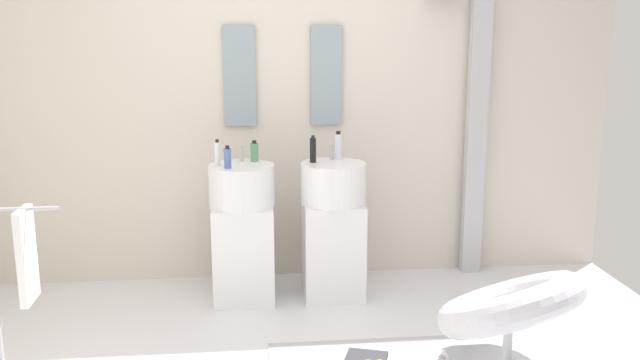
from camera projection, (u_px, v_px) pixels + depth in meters
name	position (u px, v px, depth m)	size (l,w,h in m)	color
rear_partition	(283.00, 99.00, 4.92)	(4.80, 0.10, 2.60)	beige
pedestal_sink_left	(243.00, 231.00, 4.60)	(0.43, 0.43, 1.02)	white
pedestal_sink_right	(333.00, 228.00, 4.66)	(0.43, 0.43, 1.02)	white
vanity_mirror_left	(240.00, 76.00, 4.79)	(0.22, 0.03, 0.69)	#8C9EA8
vanity_mirror_right	(326.00, 76.00, 4.85)	(0.22, 0.03, 0.69)	#8C9EA8
shower_column	(474.00, 130.00, 4.99)	(0.49, 0.24, 2.05)	#B7BABF
lounge_chair	(510.00, 314.00, 3.59)	(1.09, 1.09, 0.65)	#B7BABF
towel_rack	(21.00, 260.00, 3.57)	(0.37, 0.22, 0.95)	#B7BABF
magazine_charcoal	(366.00, 359.00, 3.79)	(0.22, 0.19, 0.02)	#38383D
soap_bottle_blue	(228.00, 158.00, 4.39)	(0.05, 0.05, 0.15)	#4C72B7
soap_bottle_clear	(338.00, 146.00, 4.66)	(0.05, 0.05, 0.20)	silver
soap_bottle_white	(217.00, 154.00, 4.45)	(0.04, 0.04, 0.17)	white
soap_bottle_black	(313.00, 150.00, 4.57)	(0.04, 0.04, 0.18)	black
soap_bottle_green	(254.00, 152.00, 4.61)	(0.05, 0.05, 0.14)	#59996B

